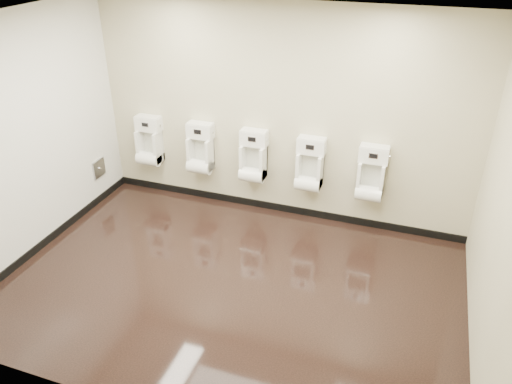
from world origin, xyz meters
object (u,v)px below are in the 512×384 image
urinal_1 (200,152)px  urinal_2 (253,160)px  urinal_0 (149,144)px  urinal_4 (371,177)px  urinal_3 (310,168)px  access_panel (99,168)px

urinal_1 → urinal_2: bearing=0.0°
urinal_0 → urinal_2: (1.57, 0.00, 0.00)m
urinal_4 → urinal_3: bearing=180.0°
urinal_0 → urinal_4: 3.13m
urinal_1 → urinal_0: bearing=180.0°
urinal_0 → urinal_2: 1.57m
access_panel → urinal_1: urinal_1 is taller
urinal_4 → urinal_0: bearing=180.0°
access_panel → urinal_0: urinal_0 is taller
urinal_1 → access_panel: bearing=-163.0°
access_panel → urinal_0: bearing=35.6°
urinal_3 → urinal_4: 0.78m
urinal_1 → urinal_3: same height
access_panel → urinal_2: size_ratio=0.36×
urinal_2 → urinal_4: (1.55, 0.00, 0.00)m
access_panel → urinal_1: (1.40, 0.43, 0.28)m
urinal_2 → urinal_3: same height
access_panel → urinal_3: urinal_3 is taller
access_panel → urinal_4: 3.76m
urinal_2 → urinal_3: (0.77, 0.00, 0.00)m
urinal_2 → urinal_1: bearing=180.0°
access_panel → urinal_4: urinal_4 is taller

